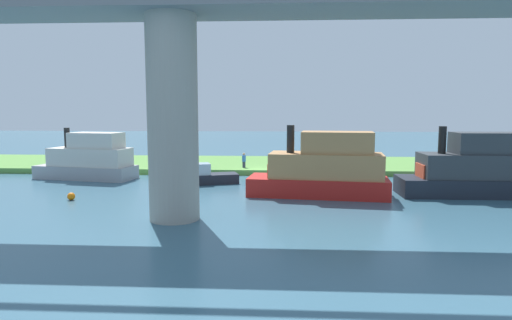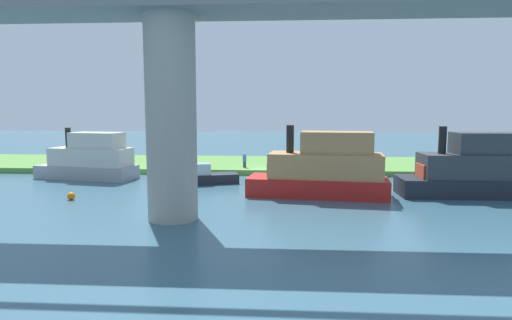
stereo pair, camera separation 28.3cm
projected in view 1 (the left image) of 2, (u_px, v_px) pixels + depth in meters
The scene contains 12 objects.
ground_plane at pixel (259, 176), 39.10m from camera, with size 160.00×160.00×0.00m, color #386075.
grassy_bank at pixel (262, 165), 45.02m from camera, with size 80.00×12.00×0.50m, color #5B9342.
bridge_pylon at pixel (173, 119), 23.02m from camera, with size 2.67×2.67×10.77m, color #9E998E.
bridge_span at pixel (170, 4), 22.36m from camera, with size 63.83×4.30×3.25m.
person_on_bank at pixel (244, 160), 40.84m from camera, with size 0.39×0.39×1.39m.
mooring_post at pixel (311, 163), 40.62m from camera, with size 0.20×0.20×0.99m, color brown.
motorboat_white at pixel (474, 170), 29.91m from camera, with size 9.34×3.14×4.77m.
motorboat_red at pixel (448, 175), 35.76m from camera, with size 4.59×1.71×1.52m.
riverboat_paddlewheel at pixel (89, 160), 37.28m from camera, with size 8.88×4.34×4.35m.
skiff_small at pixel (323, 170), 29.85m from camera, with size 9.78×4.28×4.84m.
pontoon_yellow at pixel (205, 176), 34.87m from camera, with size 5.23×3.21×1.64m.
marker_buoy at pixel (71, 196), 28.56m from camera, with size 0.50×0.50×0.50m, color orange.
Camera 1 is at (-1.96, 38.63, 5.90)m, focal length 30.67 mm.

